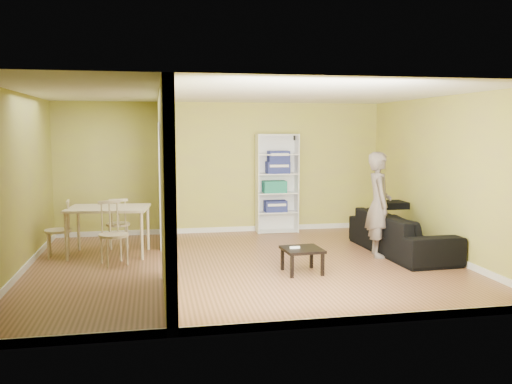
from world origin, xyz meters
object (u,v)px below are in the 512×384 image
coffee_table (302,252)px  sofa (402,227)px  dining_table (108,212)px  person (379,195)px  chair_left (58,229)px  bookshelf (276,183)px  chair_near (114,233)px  chair_far (118,223)px

coffee_table → sofa: bearing=24.6°
dining_table → person: bearing=-11.4°
person → coffee_table: size_ratio=3.68×
coffee_table → dining_table: size_ratio=0.43×
dining_table → chair_left: 0.84m
coffee_table → person: bearing=27.8°
person → bookshelf: 2.68m
chair_left → coffee_table: bearing=60.9°
bookshelf → chair_near: (-3.05, -2.20, -0.50)m
chair_far → sofa: bearing=155.6°
sofa → coffee_table: bearing=112.0°
chair_left → bookshelf: bearing=106.8°
coffee_table → chair_left: 3.99m
sofa → chair_near: size_ratio=2.38×
coffee_table → chair_left: bearing=155.3°
chair_left → chair_near: (0.92, -0.67, 0.03)m
dining_table → chair_far: 0.62m
dining_table → chair_left: (-0.80, -0.00, -0.26)m
person → chair_near: (-4.21, 0.21, -0.51)m
chair_far → dining_table: bearing=69.5°
coffee_table → dining_table: 3.31m
coffee_table → chair_far: bearing=140.8°
sofa → chair_near: chair_near is taller
sofa → person: person is taller
coffee_table → bookshelf: bearing=83.8°
sofa → chair_left: (-5.60, 0.76, 0.02)m
person → bookshelf: bearing=37.7°
coffee_table → chair_left: size_ratio=0.59×
dining_table → chair_left: chair_left is taller
bookshelf → chair_far: size_ratio=2.22×
chair_far → chair_left: bearing=22.2°
dining_table → chair_far: bearing=78.3°
chair_left → person: bearing=75.9°
coffee_table → chair_near: chair_near is taller
chair_near → coffee_table: bearing=-41.8°
bookshelf → chair_left: (-3.97, -1.54, -0.52)m
chair_near → chair_far: (-0.01, 1.21, -0.04)m
sofa → bookshelf: size_ratio=1.18×
person → chair_near: bearing=99.2°
sofa → coffee_table: size_ratio=4.29×
sofa → chair_far: (-4.69, 1.31, 0.00)m
bookshelf → chair_near: 3.80m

